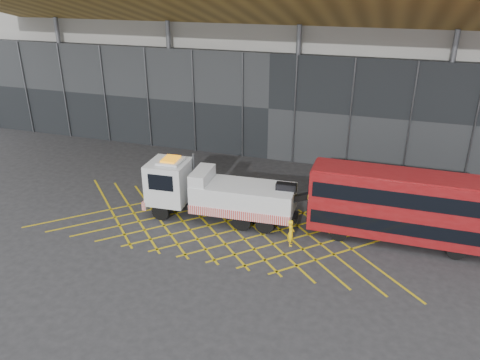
% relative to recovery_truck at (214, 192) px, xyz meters
% --- Properties ---
extents(ground_plane, '(120.00, 120.00, 0.00)m').
position_rel_recovery_truck_xyz_m(ground_plane, '(-1.61, -1.02, -1.64)').
color(ground_plane, '#27282A').
extents(road_markings, '(21.56, 7.16, 0.01)m').
position_rel_recovery_truck_xyz_m(road_markings, '(0.79, -1.02, -1.63)').
color(road_markings, gold).
rests_on(road_markings, ground_plane).
extents(construction_building, '(55.00, 23.97, 18.00)m').
position_rel_recovery_truck_xyz_m(construction_building, '(0.31, 17.38, 7.34)').
color(construction_building, gray).
rests_on(construction_building, ground_plane).
extents(recovery_truck, '(10.21, 2.90, 3.55)m').
position_rel_recovery_truck_xyz_m(recovery_truck, '(0.00, 0.00, 0.00)').
color(recovery_truck, black).
rests_on(recovery_truck, ground_plane).
extents(bus_towed, '(9.57, 2.28, 3.88)m').
position_rel_recovery_truck_xyz_m(bus_towed, '(10.22, 0.62, 0.52)').
color(bus_towed, maroon).
rests_on(bus_towed, ground_plane).
extents(worker, '(0.49, 0.61, 1.47)m').
position_rel_recovery_truck_xyz_m(worker, '(4.87, -1.60, -0.91)').
color(worker, yellow).
rests_on(worker, ground_plane).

